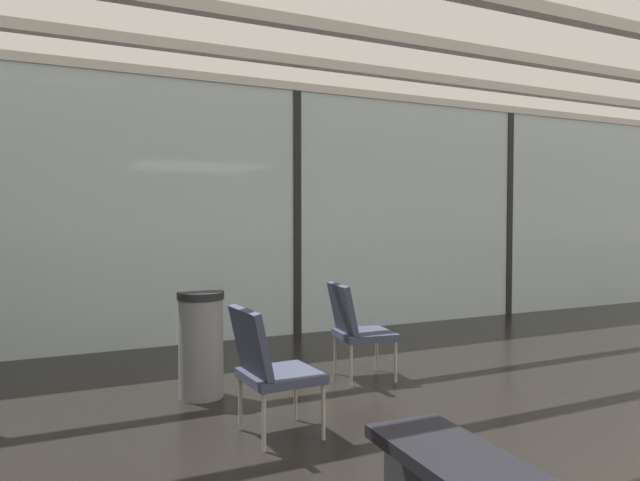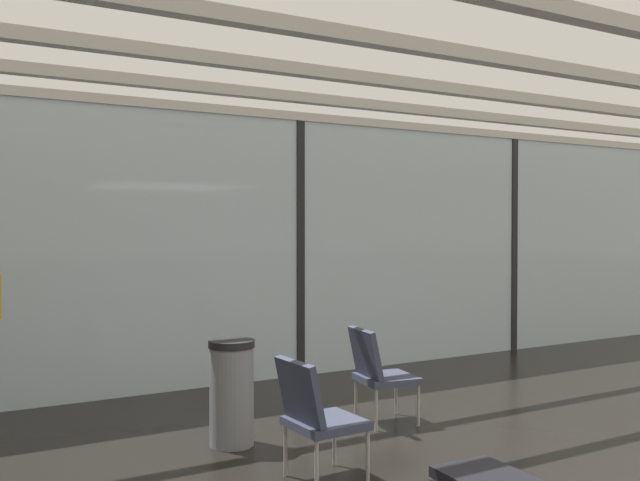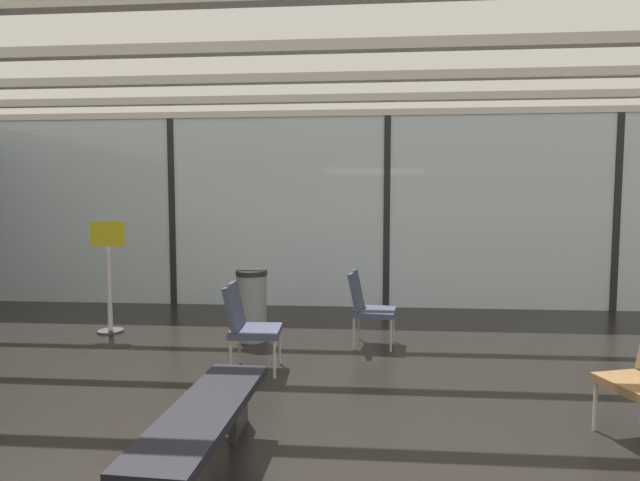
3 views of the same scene
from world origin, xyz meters
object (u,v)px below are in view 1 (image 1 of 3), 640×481
(lounge_chair_2, at_px, (356,325))
(lounge_chair_3, at_px, (268,363))
(trash_bin, at_px, (201,344))
(parked_airplane, at_px, (160,196))

(lounge_chair_2, height_order, lounge_chair_3, same)
(lounge_chair_3, relative_size, trash_bin, 1.01)
(lounge_chair_2, distance_m, trash_bin, 1.39)
(lounge_chair_2, xyz_separation_m, lounge_chair_3, (-1.21, -0.98, 0.00))
(parked_airplane, xyz_separation_m, lounge_chair_2, (0.39, -7.30, -1.42))
(parked_airplane, distance_m, trash_bin, 7.43)
(trash_bin, bearing_deg, lounge_chair_2, -3.45)
(parked_airplane, xyz_separation_m, lounge_chair_3, (-0.81, -8.27, -1.42))
(parked_airplane, xyz_separation_m, trash_bin, (-1.00, -7.21, -1.48))
(lounge_chair_3, height_order, trash_bin, lounge_chair_3)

